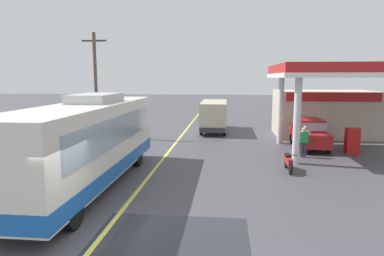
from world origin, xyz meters
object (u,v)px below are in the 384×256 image
(coach_bus_main, at_px, (88,144))
(motorcycle_parked_forecourt, at_px, (288,162))
(pedestrian_near_pump, at_px, (305,139))
(pedestrian_by_shop, at_px, (303,141))
(minibus_opposing_lane, at_px, (214,113))
(car_at_pump, at_px, (309,132))

(coach_bus_main, bearing_deg, motorcycle_parked_forecourt, 20.20)
(motorcycle_parked_forecourt, distance_m, pedestrian_near_pump, 3.92)
(pedestrian_near_pump, height_order, pedestrian_by_shop, same)
(coach_bus_main, height_order, pedestrian_near_pump, coach_bus_main)
(minibus_opposing_lane, distance_m, pedestrian_by_shop, 10.21)
(minibus_opposing_lane, relative_size, pedestrian_near_pump, 3.69)
(pedestrian_by_shop, bearing_deg, car_at_pump, 71.30)
(pedestrian_near_pump, bearing_deg, pedestrian_by_shop, -109.63)
(motorcycle_parked_forecourt, height_order, pedestrian_by_shop, pedestrian_by_shop)
(car_at_pump, xyz_separation_m, minibus_opposing_lane, (-6.16, 6.08, 0.46))
(pedestrian_by_shop, bearing_deg, motorcycle_parked_forecourt, -113.84)
(coach_bus_main, height_order, pedestrian_by_shop, coach_bus_main)
(coach_bus_main, distance_m, car_at_pump, 13.77)
(motorcycle_parked_forecourt, xyz_separation_m, pedestrian_near_pump, (1.53, 3.58, 0.49))
(coach_bus_main, xyz_separation_m, car_at_pump, (10.64, 8.71, -0.71))
(pedestrian_near_pump, xyz_separation_m, pedestrian_by_shop, (-0.22, -0.62, 0.00))
(minibus_opposing_lane, bearing_deg, motorcycle_parked_forecourt, -71.28)
(coach_bus_main, xyz_separation_m, pedestrian_by_shop, (9.74, 6.06, -0.79))
(pedestrian_near_pump, distance_m, pedestrian_by_shop, 0.66)
(car_at_pump, relative_size, pedestrian_near_pump, 2.53)
(minibus_opposing_lane, height_order, motorcycle_parked_forecourt, minibus_opposing_lane)
(coach_bus_main, bearing_deg, minibus_opposing_lane, 73.18)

